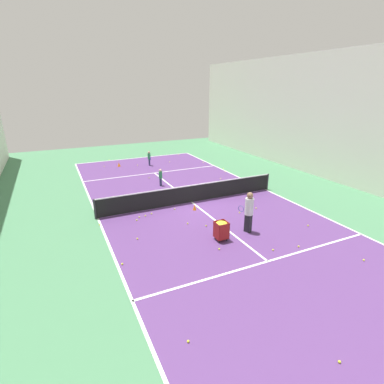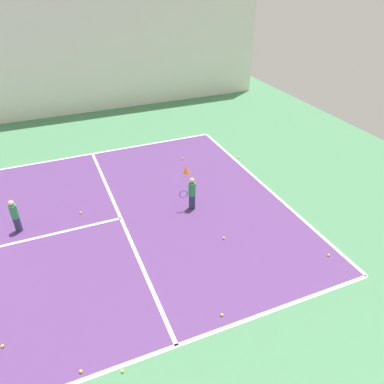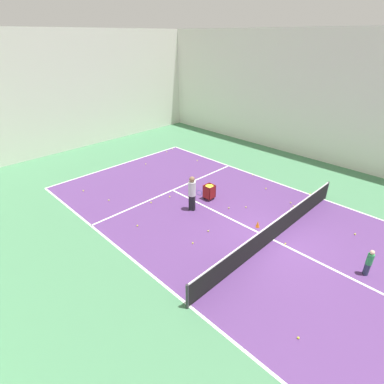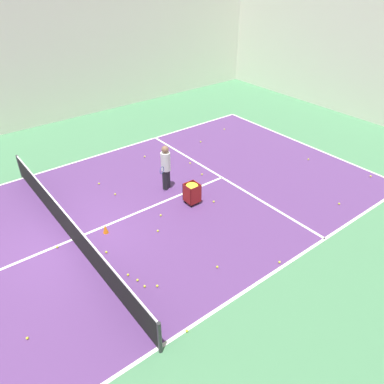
# 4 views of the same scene
# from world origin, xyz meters

# --- Properties ---
(ground_plane) EXTENTS (37.95, 37.95, 0.00)m
(ground_plane) POSITION_xyz_m (0.00, 0.00, 0.00)
(ground_plane) COLOR #477F56
(court_playing_area) EXTENTS (10.04, 23.62, 0.00)m
(court_playing_area) POSITION_xyz_m (0.00, 0.00, 0.00)
(court_playing_area) COLOR #563370
(court_playing_area) RESTS_ON ground
(line_baseline_far) EXTENTS (10.04, 0.10, 0.00)m
(line_baseline_far) POSITION_xyz_m (0.00, 11.81, 0.01)
(line_baseline_far) COLOR white
(line_baseline_far) RESTS_ON ground
(line_sideline_left) EXTENTS (0.10, 23.62, 0.00)m
(line_sideline_left) POSITION_xyz_m (-5.02, 0.00, 0.01)
(line_sideline_left) COLOR white
(line_sideline_left) RESTS_ON ground
(line_sideline_right) EXTENTS (0.10, 23.62, 0.00)m
(line_sideline_right) POSITION_xyz_m (5.02, 0.00, 0.01)
(line_sideline_right) COLOR white
(line_sideline_right) RESTS_ON ground
(line_service_far) EXTENTS (10.04, 0.10, 0.00)m
(line_service_far) POSITION_xyz_m (0.00, 6.50, 0.01)
(line_service_far) COLOR white
(line_service_far) RESTS_ON ground
(line_centre_service) EXTENTS (0.10, 12.99, 0.00)m
(line_centre_service) POSITION_xyz_m (0.00, 0.00, 0.01)
(line_centre_service) COLOR white
(line_centre_service) RESTS_ON ground
(hall_enclosure_far) EXTENTS (20.36, 0.15, 8.22)m
(hall_enclosure_far) POSITION_xyz_m (0.00, 17.05, 4.11)
(hall_enclosure_far) COLOR silver
(hall_enclosure_far) RESTS_ON ground
(tennis_net) EXTENTS (10.34, 0.10, 1.01)m
(tennis_net) POSITION_xyz_m (0.00, 0.00, 0.52)
(tennis_net) COLOR #2D2D33
(tennis_net) RESTS_ON ground
(coach_at_net) EXTENTS (0.51, 0.69, 1.84)m
(coach_at_net) POSITION_xyz_m (-0.71, 4.21, 1.05)
(coach_at_net) COLOR black
(coach_at_net) RESTS_ON ground
(ball_cart) EXTENTS (0.50, 0.49, 0.83)m
(ball_cart) POSITION_xyz_m (0.72, 4.36, 0.57)
(ball_cart) COLOR maroon
(ball_cart) RESTS_ON ground
(training_cone_0) EXTENTS (0.19, 0.19, 0.31)m
(training_cone_0) POSITION_xyz_m (0.34, 1.03, 0.16)
(training_cone_0) COLOR orange
(training_cone_0) RESTS_ON ground
(tennis_ball_0) EXTENTS (0.07, 0.07, 0.07)m
(tennis_ball_0) POSITION_xyz_m (-3.64, 9.93, 0.04)
(tennis_ball_0) COLOR yellow
(tennis_ball_0) RESTS_ON ground
(tennis_ball_1) EXTENTS (0.07, 0.07, 0.07)m
(tennis_ball_1) POSITION_xyz_m (2.87, -2.34, 0.04)
(tennis_ball_1) COLOR yellow
(tennis_ball_1) RESTS_ON ground
(tennis_ball_3) EXTENTS (0.07, 0.07, 0.07)m
(tennis_ball_3) POSITION_xyz_m (-1.53, 2.37, 0.04)
(tennis_ball_3) COLOR yellow
(tennis_ball_3) RESTS_ON ground
(tennis_ball_4) EXTENTS (0.07, 0.07, 0.07)m
(tennis_ball_4) POSITION_xyz_m (-3.20, 7.96, 0.04)
(tennis_ball_4) COLOR yellow
(tennis_ball_4) RESTS_ON ground
(tennis_ball_5) EXTENTS (0.07, 0.07, 0.07)m
(tennis_ball_5) POSITION_xyz_m (0.69, 2.98, 0.04)
(tennis_ball_5) COLOR yellow
(tennis_ball_5) RESTS_ON ground
(tennis_ball_7) EXTENTS (0.07, 0.07, 0.07)m
(tennis_ball_7) POSITION_xyz_m (-2.64, 2.24, 0.04)
(tennis_ball_7) COLOR yellow
(tennis_ball_7) RESTS_ON ground
(tennis_ball_8) EXTENTS (0.07, 0.07, 0.07)m
(tennis_ball_8) POSITION_xyz_m (4.85, 4.46, 0.04)
(tennis_ball_8) COLOR yellow
(tennis_ball_8) RESTS_ON ground
(tennis_ball_9) EXTENTS (0.07, 0.07, 0.07)m
(tennis_ball_9) POSITION_xyz_m (1.19, 5.02, 0.04)
(tennis_ball_9) COLOR yellow
(tennis_ball_9) RESTS_ON ground
(tennis_ball_12) EXTENTS (0.07, 0.07, 0.07)m
(tennis_ball_12) POSITION_xyz_m (1.26, 0.58, 0.04)
(tennis_ball_12) COLOR yellow
(tennis_ball_12) RESTS_ON ground
(tennis_ball_14) EXTENTS (0.07, 0.07, 0.07)m
(tennis_ball_14) POSITION_xyz_m (1.36, 2.41, 0.04)
(tennis_ball_14) COLOR yellow
(tennis_ball_14) RESTS_ON ground
(tennis_ball_15) EXTENTS (0.07, 0.07, 0.07)m
(tennis_ball_15) POSITION_xyz_m (2.52, 0.62, 0.04)
(tennis_ball_15) COLOR yellow
(tennis_ball_15) RESTS_ON ground
(tennis_ball_16) EXTENTS (0.07, 0.07, 0.07)m
(tennis_ball_16) POSITION_xyz_m (1.22, 10.61, 0.04)
(tennis_ball_16) COLOR yellow
(tennis_ball_16) RESTS_ON ground
(tennis_ball_17) EXTENTS (0.07, 0.07, 0.07)m
(tennis_ball_17) POSITION_xyz_m (4.14, 8.59, 0.04)
(tennis_ball_17) COLOR yellow
(tennis_ball_17) RESTS_ON ground
(tennis_ball_19) EXTENTS (0.07, 0.07, 0.07)m
(tennis_ball_19) POSITION_xyz_m (3.77, 11.39, 0.04)
(tennis_ball_19) COLOR yellow
(tennis_ball_19) RESTS_ON ground
(tennis_ball_20) EXTENTS (0.07, 0.07, 0.07)m
(tennis_ball_20) POSITION_xyz_m (-3.53, 4.94, 0.04)
(tennis_ball_20) COLOR yellow
(tennis_ball_20) RESTS_ON ground
(tennis_ball_21) EXTENTS (0.07, 0.07, 0.07)m
(tennis_ball_21) POSITION_xyz_m (2.87, 0.73, 0.04)
(tennis_ball_21) COLOR yellow
(tennis_ball_21) RESTS_ON ground
(tennis_ball_22) EXTENTS (0.07, 0.07, 0.07)m
(tennis_ball_22) POSITION_xyz_m (0.09, -0.53, 0.04)
(tennis_ball_22) COLOR yellow
(tennis_ball_22) RESTS_ON ground
(tennis_ball_23) EXTENTS (0.07, 0.07, 0.07)m
(tennis_ball_23) POSITION_xyz_m (3.19, 0.76, 0.04)
(tennis_ball_23) COLOR yellow
(tennis_ball_23) RESTS_ON ground
(tennis_ball_24) EXTENTS (0.07, 0.07, 0.07)m
(tennis_ball_24) POSITION_xyz_m (5.07, 0.80, 0.04)
(tennis_ball_24) COLOR yellow
(tennis_ball_24) RESTS_ON ground
(tennis_ball_25) EXTENTS (0.07, 0.07, 0.07)m
(tennis_ball_25) POSITION_xyz_m (-0.67, 5.98, 0.04)
(tennis_ball_25) COLOR yellow
(tennis_ball_25) RESTS_ON ground
(tennis_ball_26) EXTENTS (0.07, 0.07, 0.07)m
(tennis_ball_26) POSITION_xyz_m (3.86, 2.85, 0.04)
(tennis_ball_26) COLOR yellow
(tennis_ball_26) RESTS_ON ground
(tennis_ball_31) EXTENTS (0.07, 0.07, 0.07)m
(tennis_ball_31) POSITION_xyz_m (-1.76, 6.19, 0.04)
(tennis_ball_31) COLOR yellow
(tennis_ball_31) RESTS_ON ground
(tennis_ball_33) EXTENTS (0.07, 0.07, 0.07)m
(tennis_ball_33) POSITION_xyz_m (3.39, 1.04, 0.04)
(tennis_ball_33) COLOR yellow
(tennis_ball_33) RESTS_ON ground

